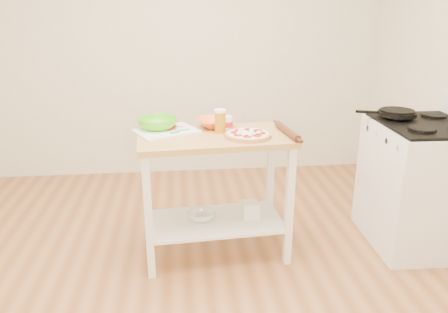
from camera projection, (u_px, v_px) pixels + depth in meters
room_shell at (196, 82)px, 2.29m from camera, size 4.04×4.54×2.74m
prep_island at (215, 171)px, 3.03m from camera, size 1.07×0.64×0.90m
gas_stove at (419, 184)px, 3.24m from camera, size 0.68×0.78×1.11m
skillet at (396, 113)px, 3.22m from camera, size 0.42×0.27×0.03m
pizza at (248, 135)px, 2.90m from camera, size 0.31×0.31×0.05m
cutting_board at (166, 131)px, 3.02m from camera, size 0.49×0.44×0.04m
spatula at (179, 131)px, 2.98m from camera, size 0.14×0.10×0.01m
knife at (160, 127)px, 3.09m from camera, size 0.27×0.04×0.01m
orange_bowl at (215, 123)px, 3.13m from camera, size 0.30×0.30×0.06m
green_bowl at (158, 124)px, 3.06m from camera, size 0.37×0.37×0.09m
beer_pint at (220, 121)px, 2.98m from camera, size 0.08×0.08×0.16m
yogurt_tub at (227, 124)px, 3.03m from camera, size 0.09×0.09×0.18m
rolling_pin at (287, 131)px, 2.95m from camera, size 0.09×0.39×0.05m
shelf_glass_bowl at (202, 215)px, 3.16m from camera, size 0.24×0.24×0.06m
shelf_bin at (250, 209)px, 3.19m from camera, size 0.13×0.13×0.12m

